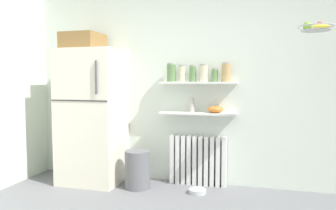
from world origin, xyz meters
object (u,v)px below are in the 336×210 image
(storage_jar_5, at_px, (226,72))
(pet_food_bowl, at_px, (198,191))
(shelf_bowl, at_px, (215,109))
(trash_bin, at_px, (138,169))
(storage_jar_3, at_px, (204,73))
(hanging_fruit_basket, at_px, (315,27))
(refrigerator, at_px, (92,113))
(vase, at_px, (192,105))
(storage_jar_4, at_px, (215,75))
(storage_jar_1, at_px, (182,73))
(storage_jar_0, at_px, (171,72))
(radiator, at_px, (198,160))
(storage_jar_2, at_px, (193,73))

(storage_jar_5, relative_size, pet_food_bowl, 1.11)
(shelf_bowl, xyz_separation_m, trash_bin, (-0.92, -0.31, -0.75))
(storage_jar_3, bearing_deg, hanging_fruit_basket, -20.64)
(shelf_bowl, bearing_deg, refrigerator, -172.17)
(vase, bearing_deg, storage_jar_4, 0.00)
(storage_jar_1, bearing_deg, pet_food_bowl, -48.46)
(storage_jar_0, distance_m, trash_bin, 1.30)
(storage_jar_0, xyz_separation_m, storage_jar_5, (0.69, -0.00, -0.00))
(storage_jar_1, height_order, storage_jar_4, storage_jar_1)
(trash_bin, distance_m, hanging_fruit_basket, 2.58)
(storage_jar_5, bearing_deg, storage_jar_1, 180.00)
(storage_jar_5, distance_m, vase, 0.59)
(radiator, bearing_deg, storage_jar_2, -156.65)
(storage_jar_0, height_order, storage_jar_2, storage_jar_0)
(storage_jar_4, height_order, trash_bin, storage_jar_4)
(storage_jar_4, bearing_deg, storage_jar_5, -0.00)
(storage_jar_1, bearing_deg, shelf_bowl, 0.00)
(storage_jar_5, xyz_separation_m, pet_food_bowl, (-0.29, -0.30, -1.42))
(shelf_bowl, relative_size, trash_bin, 0.41)
(refrigerator, distance_m, storage_jar_5, 1.81)
(storage_jar_3, xyz_separation_m, storage_jar_4, (0.14, 0.00, -0.02))
(radiator, distance_m, storage_jar_0, 1.18)
(storage_jar_4, bearing_deg, storage_jar_3, 180.00)
(storage_jar_3, bearing_deg, pet_food_bowl, -92.30)
(storage_jar_4, bearing_deg, radiator, 171.81)
(storage_jar_1, relative_size, storage_jar_2, 1.00)
(storage_jar_2, height_order, trash_bin, storage_jar_2)
(storage_jar_0, relative_size, storage_jar_3, 1.09)
(storage_jar_0, height_order, hanging_fruit_basket, hanging_fruit_basket)
(shelf_bowl, bearing_deg, trash_bin, -161.69)
(shelf_bowl, distance_m, trash_bin, 1.23)
(storage_jar_4, distance_m, storage_jar_5, 0.14)
(hanging_fruit_basket, bearing_deg, refrigerator, 174.93)
(storage_jar_3, distance_m, shelf_bowl, 0.48)
(radiator, bearing_deg, storage_jar_4, -8.19)
(vase, distance_m, shelf_bowl, 0.30)
(pet_food_bowl, bearing_deg, storage_jar_0, 143.45)
(radiator, bearing_deg, storage_jar_5, -4.94)
(storage_jar_3, distance_m, hanging_fruit_basket, 1.36)
(storage_jar_2, bearing_deg, storage_jar_5, -0.00)
(radiator, distance_m, storage_jar_3, 1.12)
(storage_jar_1, bearing_deg, storage_jar_2, 0.00)
(storage_jar_4, bearing_deg, trash_bin, -161.47)
(radiator, height_order, pet_food_bowl, radiator)
(vase, bearing_deg, radiator, 21.19)
(trash_bin, relative_size, hanging_fruit_basket, 1.37)
(refrigerator, relative_size, storage_jar_0, 8.21)
(storage_jar_5, relative_size, vase, 1.28)
(storage_jar_3, xyz_separation_m, storage_jar_5, (0.28, -0.00, 0.01))
(storage_jar_2, xyz_separation_m, vase, (-0.01, 0.00, -0.40))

